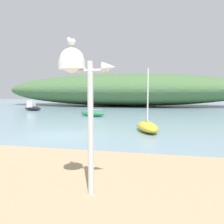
{
  "coord_description": "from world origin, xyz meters",
  "views": [
    {
      "loc": [
        5.35,
        -11.55,
        2.33
      ],
      "look_at": [
        2.08,
        3.03,
        1.06
      ],
      "focal_mm": 37.31,
      "sensor_mm": 36.0,
      "label": 1
    }
  ],
  "objects_px": {
    "sailboat_by_sandbar": "(93,113)",
    "motorboat_centre_water": "(32,107)",
    "seagull_on_radar": "(71,41)",
    "sailboat_mid_channel": "(147,126)",
    "mast_structure": "(77,73)"
  },
  "relations": [
    {
      "from": "motorboat_centre_water",
      "to": "sailboat_by_sandbar",
      "type": "bearing_deg",
      "value": -27.95
    },
    {
      "from": "seagull_on_radar",
      "to": "sailboat_by_sandbar",
      "type": "bearing_deg",
      "value": 106.07
    },
    {
      "from": "sailboat_by_sandbar",
      "to": "motorboat_centre_water",
      "type": "bearing_deg",
      "value": 152.05
    },
    {
      "from": "mast_structure",
      "to": "seagull_on_radar",
      "type": "relative_size",
      "value": 10.43
    },
    {
      "from": "seagull_on_radar",
      "to": "sailboat_mid_channel",
      "type": "height_order",
      "value": "sailboat_mid_channel"
    },
    {
      "from": "sailboat_mid_channel",
      "to": "motorboat_centre_water",
      "type": "xyz_separation_m",
      "value": [
        -15.47,
        12.86,
        0.14
      ]
    },
    {
      "from": "sailboat_by_sandbar",
      "to": "sailboat_mid_channel",
      "type": "xyz_separation_m",
      "value": [
        5.82,
        -7.74,
        0.01
      ]
    },
    {
      "from": "mast_structure",
      "to": "sailboat_by_sandbar",
      "type": "xyz_separation_m",
      "value": [
        -5.02,
        17.0,
        -2.42
      ]
    },
    {
      "from": "sailboat_by_sandbar",
      "to": "sailboat_mid_channel",
      "type": "relative_size",
      "value": 0.75
    },
    {
      "from": "seagull_on_radar",
      "to": "sailboat_mid_channel",
      "type": "relative_size",
      "value": 0.08
    },
    {
      "from": "mast_structure",
      "to": "sailboat_by_sandbar",
      "type": "relative_size",
      "value": 1.08
    },
    {
      "from": "seagull_on_radar",
      "to": "motorboat_centre_water",
      "type": "bearing_deg",
      "value": 123.33
    },
    {
      "from": "mast_structure",
      "to": "seagull_on_radar",
      "type": "xyz_separation_m",
      "value": [
        -0.12,
        0.01,
        0.64
      ]
    },
    {
      "from": "seagull_on_radar",
      "to": "motorboat_centre_water",
      "type": "distance_m",
      "value": 26.62
    },
    {
      "from": "sailboat_by_sandbar",
      "to": "motorboat_centre_water",
      "type": "relative_size",
      "value": 1.1
    }
  ]
}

